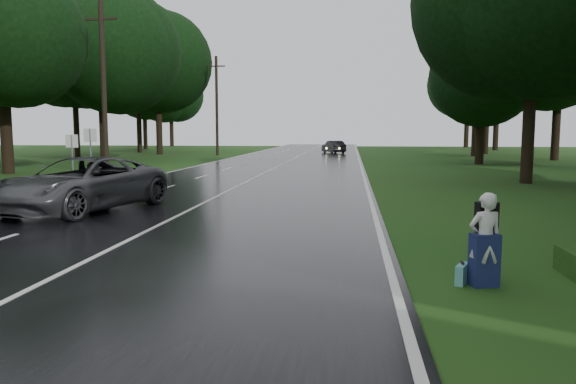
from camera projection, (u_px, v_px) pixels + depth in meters
name	position (u px, v px, depth m)	size (l,w,h in m)	color
ground	(64.00, 274.00, 9.73)	(160.00, 160.00, 0.00)	#1F4514
road	(256.00, 177.00, 29.47)	(12.00, 140.00, 0.04)	black
lane_center	(256.00, 177.00, 29.47)	(0.12, 140.00, 0.01)	silver
grey_car	(82.00, 184.00, 17.09)	(2.79, 6.04, 1.68)	#46484B
far_car	(334.00, 147.00, 59.99)	(1.46, 4.19, 1.38)	black
hitchhiker	(485.00, 243.00, 8.94)	(0.65, 0.61, 1.56)	silver
suitcase	(462.00, 274.00, 9.13)	(0.13, 0.46, 0.33)	#54A0A0
utility_pole_mid	(107.00, 176.00, 30.53)	(1.80, 0.28, 9.53)	black
utility_pole_far	(218.00, 155.00, 55.83)	(1.80, 0.28, 9.98)	black
road_sign_a	(74.00, 188.00, 24.30)	(0.57, 0.10, 2.37)	white
road_sign_b	(92.00, 184.00, 26.02)	(0.63, 0.10, 2.64)	white
tree_left_d	(9.00, 174.00, 32.28)	(9.16, 9.16, 14.31)	black
tree_left_e	(105.00, 162.00, 44.35)	(9.80, 9.80, 15.32)	black
tree_left_f	(160.00, 155.00, 57.75)	(10.89, 10.89, 17.01)	black
tree_right_d	(526.00, 183.00, 26.45)	(9.87, 9.87, 15.42)	black
tree_right_e	(479.00, 164.00, 41.27)	(7.21, 7.21, 11.27)	black
tree_right_f	(474.00, 156.00, 53.89)	(10.18, 10.18, 15.90)	black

